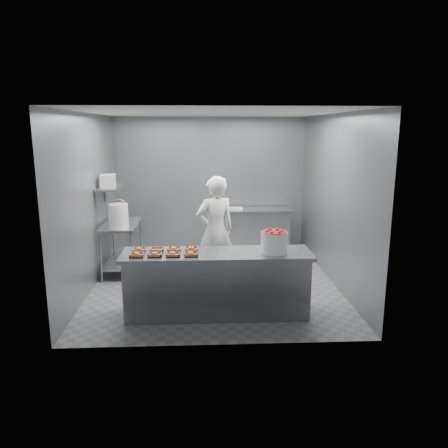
{
  "coord_description": "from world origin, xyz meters",
  "views": [
    {
      "loc": [
        -0.18,
        -7.09,
        2.56
      ],
      "look_at": [
        0.16,
        -0.2,
        1.04
      ],
      "focal_mm": 35.0,
      "sensor_mm": 36.0,
      "label": 1
    }
  ],
  "objects_px": {
    "tray_0": "(137,254)",
    "tray_1": "(155,254)",
    "back_counter": "(254,230)",
    "tray_3": "(191,254)",
    "worker": "(215,231)",
    "tray_4": "(139,249)",
    "glaze_bucket": "(118,216)",
    "strawberry_tub": "(274,241)",
    "tray_2": "(173,254)",
    "appliance": "(108,181)",
    "tray_6": "(174,249)",
    "tray_5": "(157,249)",
    "tray_7": "(191,249)",
    "service_counter": "(217,283)",
    "prep_table": "(122,240)"
  },
  "relations": [
    {
      "from": "back_counter",
      "to": "tray_3",
      "type": "distance_m",
      "value": 3.63
    },
    {
      "from": "tray_2",
      "to": "appliance",
      "type": "xyz_separation_m",
      "value": [
        -1.23,
        2.0,
        0.75
      ]
    },
    {
      "from": "strawberry_tub",
      "to": "tray_1",
      "type": "bearing_deg",
      "value": -177.37
    },
    {
      "from": "service_counter",
      "to": "back_counter",
      "type": "bearing_deg",
      "value": 74.52
    },
    {
      "from": "tray_5",
      "to": "tray_7",
      "type": "relative_size",
      "value": 1.0
    },
    {
      "from": "prep_table",
      "to": "glaze_bucket",
      "type": "distance_m",
      "value": 0.65
    },
    {
      "from": "tray_1",
      "to": "worker",
      "type": "height_order",
      "value": "worker"
    },
    {
      "from": "service_counter",
      "to": "back_counter",
      "type": "relative_size",
      "value": 1.73
    },
    {
      "from": "tray_1",
      "to": "tray_5",
      "type": "relative_size",
      "value": 1.0
    },
    {
      "from": "back_counter",
      "to": "tray_0",
      "type": "relative_size",
      "value": 8.01
    },
    {
      "from": "strawberry_tub",
      "to": "service_counter",
      "type": "bearing_deg",
      "value": 176.38
    },
    {
      "from": "tray_0",
      "to": "appliance",
      "type": "relative_size",
      "value": 0.65
    },
    {
      "from": "back_counter",
      "to": "tray_3",
      "type": "xyz_separation_m",
      "value": [
        -1.25,
        -3.37,
        0.47
      ]
    },
    {
      "from": "tray_3",
      "to": "tray_7",
      "type": "distance_m",
      "value": 0.25
    },
    {
      "from": "tray_2",
      "to": "strawberry_tub",
      "type": "height_order",
      "value": "strawberry_tub"
    },
    {
      "from": "back_counter",
      "to": "worker",
      "type": "height_order",
      "value": "worker"
    },
    {
      "from": "service_counter",
      "to": "worker",
      "type": "height_order",
      "value": "worker"
    },
    {
      "from": "tray_0",
      "to": "tray_1",
      "type": "distance_m",
      "value": 0.24
    },
    {
      "from": "tray_1",
      "to": "tray_6",
      "type": "relative_size",
      "value": 1.0
    },
    {
      "from": "strawberry_tub",
      "to": "tray_4",
      "type": "bearing_deg",
      "value": 174.67
    },
    {
      "from": "tray_4",
      "to": "tray_6",
      "type": "distance_m",
      "value": 0.48
    },
    {
      "from": "prep_table",
      "to": "tray_4",
      "type": "height_order",
      "value": "tray_4"
    },
    {
      "from": "tray_5",
      "to": "appliance",
      "type": "relative_size",
      "value": 0.65
    },
    {
      "from": "glaze_bucket",
      "to": "tray_7",
      "type": "bearing_deg",
      "value": -48.91
    },
    {
      "from": "tray_7",
      "to": "appliance",
      "type": "relative_size",
      "value": 0.65
    },
    {
      "from": "tray_4",
      "to": "back_counter",
      "type": "bearing_deg",
      "value": 57.79
    },
    {
      "from": "glaze_bucket",
      "to": "back_counter",
      "type": "bearing_deg",
      "value": 33.72
    },
    {
      "from": "tray_3",
      "to": "glaze_bucket",
      "type": "distance_m",
      "value": 2.12
    },
    {
      "from": "prep_table",
      "to": "tray_5",
      "type": "relative_size",
      "value": 6.4
    },
    {
      "from": "tray_3",
      "to": "tray_5",
      "type": "distance_m",
      "value": 0.54
    },
    {
      "from": "tray_5",
      "to": "strawberry_tub",
      "type": "xyz_separation_m",
      "value": [
        1.61,
        -0.17,
        0.14
      ]
    },
    {
      "from": "tray_1",
      "to": "tray_4",
      "type": "relative_size",
      "value": 1.0
    },
    {
      "from": "tray_6",
      "to": "glaze_bucket",
      "type": "xyz_separation_m",
      "value": [
        -1.02,
        1.45,
        0.19
      ]
    },
    {
      "from": "tray_3",
      "to": "glaze_bucket",
      "type": "xyz_separation_m",
      "value": [
        -1.26,
        1.7,
        0.19
      ]
    },
    {
      "from": "back_counter",
      "to": "appliance",
      "type": "height_order",
      "value": "appliance"
    },
    {
      "from": "tray_3",
      "to": "back_counter",
      "type": "bearing_deg",
      "value": 69.67
    },
    {
      "from": "tray_1",
      "to": "worker",
      "type": "bearing_deg",
      "value": 58.67
    },
    {
      "from": "tray_1",
      "to": "tray_5",
      "type": "xyz_separation_m",
      "value": [
        0.0,
        0.25,
        -0.0
      ]
    },
    {
      "from": "strawberry_tub",
      "to": "tray_7",
      "type": "bearing_deg",
      "value": 171.3
    },
    {
      "from": "tray_2",
      "to": "tray_7",
      "type": "distance_m",
      "value": 0.34
    },
    {
      "from": "tray_1",
      "to": "tray_2",
      "type": "height_order",
      "value": "same"
    },
    {
      "from": "tray_1",
      "to": "service_counter",
      "type": "bearing_deg",
      "value": 8.45
    },
    {
      "from": "tray_1",
      "to": "tray_0",
      "type": "bearing_deg",
      "value": 180.0
    },
    {
      "from": "worker",
      "to": "appliance",
      "type": "xyz_separation_m",
      "value": [
        -1.84,
        0.61,
        0.77
      ]
    },
    {
      "from": "back_counter",
      "to": "tray_2",
      "type": "xyz_separation_m",
      "value": [
        -1.49,
        -3.37,
        0.47
      ]
    },
    {
      "from": "tray_7",
      "to": "back_counter",
      "type": "bearing_deg",
      "value": 68.22
    },
    {
      "from": "tray_0",
      "to": "worker",
      "type": "relative_size",
      "value": 0.1
    },
    {
      "from": "tray_7",
      "to": "appliance",
      "type": "distance_m",
      "value": 2.41
    },
    {
      "from": "tray_3",
      "to": "tray_6",
      "type": "height_order",
      "value": "same"
    },
    {
      "from": "worker",
      "to": "glaze_bucket",
      "type": "height_order",
      "value": "worker"
    }
  ]
}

